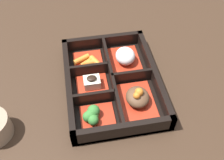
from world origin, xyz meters
The scene contains 8 objects.
ground_plane centered at (0.00, 0.00, 0.00)m, with size 3.00×3.00×0.00m, color #382619.
bento_base centered at (0.00, 0.00, 0.01)m, with size 0.32×0.24×0.01m.
bento_rim centered at (0.00, 0.00, 0.02)m, with size 0.32×0.24×0.05m.
bowl_rice centered at (-0.07, 0.05, 0.03)m, with size 0.12×0.09×0.05m.
bowl_stew centered at (0.07, 0.05, 0.03)m, with size 0.12×0.09×0.05m.
bowl_carrots centered at (-0.09, -0.05, 0.02)m, with size 0.08×0.08×0.02m.
bowl_tofu centered at (0.00, -0.05, 0.02)m, with size 0.08×0.08×0.04m.
bowl_greens centered at (0.10, -0.06, 0.02)m, with size 0.07×0.08×0.04m.
Camera 1 is at (0.44, -0.08, 0.54)m, focal length 42.00 mm.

